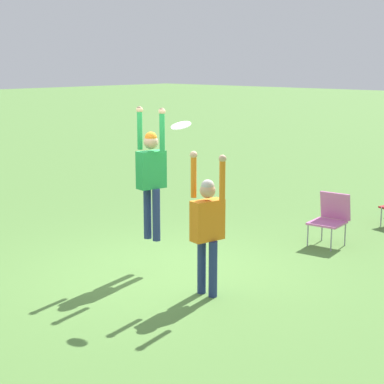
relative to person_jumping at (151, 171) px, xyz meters
name	(u,v)px	position (x,y,z in m)	size (l,w,h in m)	color
ground_plane	(168,271)	(0.24, 0.09, -1.56)	(120.00, 120.00, 0.00)	#56843D
person_jumping	(151,171)	(0.00, 0.00, 0.00)	(0.59, 0.47, 2.04)	navy
person_defending	(207,222)	(1.37, -0.26, -0.51)	(0.62, 0.49, 1.99)	navy
frisbee	(181,126)	(0.91, -0.29, 0.77)	(0.28, 0.27, 0.10)	white
camping_chair_2	(331,216)	(1.32, 3.08, -1.03)	(0.61, 0.65, 0.92)	gray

